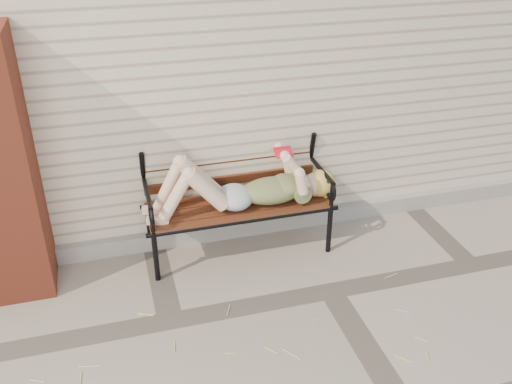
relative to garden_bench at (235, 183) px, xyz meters
name	(u,v)px	position (x,y,z in m)	size (l,w,h in m)	color
ground	(331,291)	(0.55, -0.84, -0.60)	(80.00, 80.00, 0.00)	gray
house_wall	(235,15)	(0.55, 2.16, 0.90)	(8.00, 4.00, 3.00)	beige
foundation_strip	(291,220)	(0.55, 0.13, -0.53)	(8.00, 0.10, 0.15)	#9B958C
garden_bench	(235,183)	(0.00, 0.00, 0.00)	(1.65, 0.66, 1.07)	black
reading_woman	(241,186)	(0.01, -0.13, 0.04)	(1.56, 0.35, 0.49)	#0A3849
straw_scatter	(248,371)	(-0.29, -1.46, -0.59)	(3.04, 1.66, 0.01)	#C2BB5F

